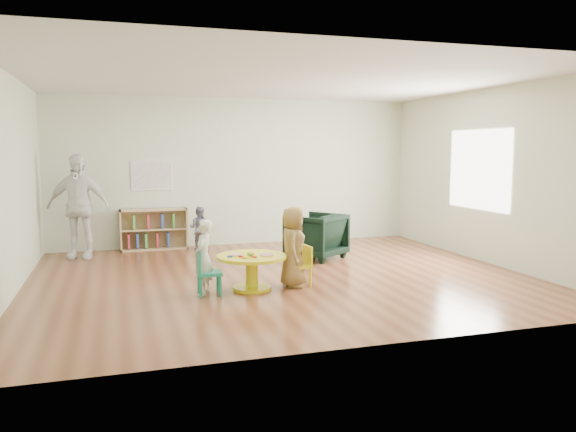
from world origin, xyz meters
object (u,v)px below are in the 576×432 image
object	(u,v)px
activity_table	(252,266)
bookshelf	(153,230)
adult_caretaker	(78,206)
armchair	(316,236)
child_right	(293,247)
toddler	(199,228)
child_left	(204,257)
kid_chair_left	(206,272)
kid_chair_right	(302,264)

from	to	relation	value
activity_table	bookshelf	world-z (taller)	bookshelf
adult_caretaker	armchair	bearing A→B (deg)	-3.12
bookshelf	child_right	distance (m)	3.82
armchair	toddler	world-z (taller)	toddler
toddler	adult_caretaker	bearing A→B (deg)	33.58
activity_table	bookshelf	bearing A→B (deg)	106.79
child_left	toddler	size ratio (longest dim) A/B	1.20
child_right	toddler	bearing A→B (deg)	34.32
activity_table	kid_chair_left	size ratio (longest dim) A/B	1.62
bookshelf	child_left	world-z (taller)	child_left
kid_chair_right	bookshelf	xyz separation A→B (m)	(-1.74, 3.41, 0.08)
toddler	adult_caretaker	xyz separation A→B (m)	(-2.06, -0.19, 0.48)
armchair	bookshelf	bearing A→B (deg)	-69.16
child_right	child_left	bearing A→B (deg)	112.83
armchair	child_left	distance (m)	2.82
bookshelf	child_left	xyz separation A→B (m)	(0.40, -3.51, 0.11)
adult_caretaker	toddler	bearing A→B (deg)	19.68
child_left	child_right	xyz separation A→B (m)	(1.21, 0.06, 0.06)
child_right	adult_caretaker	bearing A→B (deg)	64.03
child_left	child_right	world-z (taller)	child_right
kid_chair_right	child_left	bearing A→B (deg)	87.91
toddler	adult_caretaker	world-z (taller)	adult_caretaker
kid_chair_left	activity_table	bearing A→B (deg)	103.15
toddler	child_right	bearing A→B (deg)	132.62
child_left	adult_caretaker	world-z (taller)	adult_caretaker
child_left	child_right	bearing A→B (deg)	114.55
kid_chair_left	toddler	size ratio (longest dim) A/B	0.71
activity_table	armchair	distance (m)	2.32
kid_chair_left	toddler	bearing A→B (deg)	175.78
kid_chair_left	toddler	distance (m)	3.28
kid_chair_left	toddler	world-z (taller)	toddler
activity_table	child_left	world-z (taller)	child_left
armchair	toddler	distance (m)	2.25
child_left	adult_caretaker	bearing A→B (deg)	-129.54
activity_table	kid_chair_left	world-z (taller)	kid_chair_left
child_left	armchair	bearing A→B (deg)	151.72
kid_chair_right	bookshelf	bearing A→B (deg)	20.64
kid_chair_right	toddler	xyz separation A→B (m)	(-0.93, 3.11, 0.11)
activity_table	adult_caretaker	xyz separation A→B (m)	(-2.29, 2.95, 0.56)
kid_chair_right	child_right	distance (m)	0.29
bookshelf	toddler	xyz separation A→B (m)	(0.81, -0.31, 0.03)
bookshelf	child_right	bearing A→B (deg)	-65.05
kid_chair_right	bookshelf	size ratio (longest dim) A/B	0.45
child_left	kid_chair_right	bearing A→B (deg)	116.08
bookshelf	adult_caretaker	world-z (taller)	adult_caretaker
kid_chair_left	child_left	xyz separation A→B (m)	(-0.02, 0.05, 0.17)
bookshelf	child_right	world-z (taller)	child_right
kid_chair_left	kid_chair_right	distance (m)	1.33
kid_chair_right	bookshelf	distance (m)	3.83
bookshelf	adult_caretaker	xyz separation A→B (m)	(-1.25, -0.49, 0.51)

